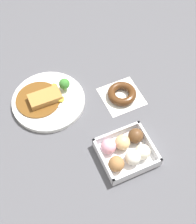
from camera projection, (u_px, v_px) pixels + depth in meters
ground_plane at (69, 125)px, 1.14m from camera, size 1.60×1.60×0.00m
curry_plate at (48, 100)px, 1.18m from camera, size 0.27×0.27×0.07m
donut_box at (126, 151)px, 1.05m from camera, size 0.18×0.16×0.06m
chocolate_ring_donut at (122, 94)px, 1.20m from camera, size 0.15×0.15×0.03m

